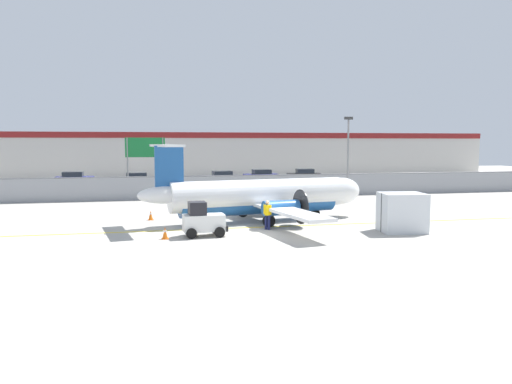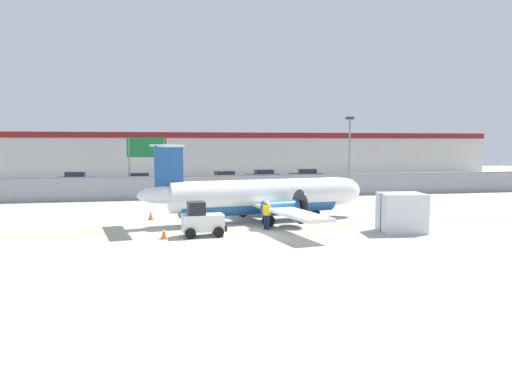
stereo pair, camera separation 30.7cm
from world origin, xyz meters
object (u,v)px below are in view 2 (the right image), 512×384
at_px(parked_car_4, 263,176).
at_px(parked_car_5, 306,175).
at_px(parked_car_2, 174,178).
at_px(parked_car_3, 223,178).
at_px(traffic_cone_near_right, 151,215).
at_px(parked_car_0, 77,179).
at_px(cargo_container, 402,213).
at_px(commuter_airplane, 263,196).
at_px(baggage_tug, 202,220).
at_px(apron_light_pole, 349,151).
at_px(traffic_cone_near_left, 164,233).
at_px(highway_sign, 147,152).
at_px(ground_crew_worker, 267,213).
at_px(parked_car_1, 140,180).

xyz_separation_m(parked_car_4, parked_car_5, (5.78, 0.39, 0.00)).
xyz_separation_m(parked_car_2, parked_car_3, (5.76, -0.11, 0.00)).
relative_size(traffic_cone_near_right, parked_car_0, 0.15).
bearing_deg(cargo_container, commuter_airplane, 149.31).
height_order(baggage_tug, parked_car_5, baggage_tug).
distance_m(commuter_airplane, parked_car_0, 33.48).
distance_m(parked_car_2, apron_light_pole, 22.97).
distance_m(commuter_airplane, parked_car_2, 28.07).
bearing_deg(traffic_cone_near_left, parked_car_0, 104.93).
height_order(baggage_tug, parked_car_4, baggage_tug).
distance_m(baggage_tug, parked_car_0, 35.78).
xyz_separation_m(parked_car_0, parked_car_3, (16.83, -2.05, 0.00)).
bearing_deg(apron_light_pole, parked_car_4, 99.49).
relative_size(traffic_cone_near_right, highway_sign, 0.12).
bearing_deg(parked_car_5, apron_light_pole, 89.75).
bearing_deg(traffic_cone_near_left, cargo_container, -2.77).
distance_m(parked_car_5, highway_sign, 24.55).
distance_m(parked_car_4, highway_sign, 19.91).
relative_size(ground_crew_worker, parked_car_3, 0.39).
relative_size(commuter_airplane, parked_car_1, 3.80).
bearing_deg(highway_sign, parked_car_4, 44.39).
xyz_separation_m(parked_car_3, apron_light_pole, (8.67, -17.44, 3.41)).
xyz_separation_m(parked_car_1, highway_sign, (0.92, -10.12, 3.24)).
relative_size(traffic_cone_near_right, parked_car_2, 0.15).
height_order(traffic_cone_near_right, parked_car_3, parked_car_3).
relative_size(commuter_airplane, traffic_cone_near_left, 25.06).
distance_m(cargo_container, apron_light_pole, 16.15).
xyz_separation_m(traffic_cone_near_right, apron_light_pole, (17.03, 8.12, 3.99)).
distance_m(parked_car_0, parked_car_4, 22.18).
relative_size(baggage_tug, parked_car_2, 0.56).
bearing_deg(commuter_airplane, ground_crew_worker, -108.52).
distance_m(ground_crew_worker, apron_light_pole, 17.21).
bearing_deg(parked_car_0, traffic_cone_near_left, -74.43).
xyz_separation_m(cargo_container, traffic_cone_near_right, (-13.87, 7.39, -0.79)).
relative_size(baggage_tug, parked_car_1, 0.57).
bearing_deg(traffic_cone_near_left, parked_car_4, 69.44).
xyz_separation_m(baggage_tug, ground_crew_worker, (3.87, 1.23, 0.10)).
bearing_deg(parked_car_3, parked_car_2, -6.74).
bearing_deg(traffic_cone_near_right, parked_car_4, 63.88).
height_order(ground_crew_worker, parked_car_5, same).
bearing_deg(baggage_tug, parked_car_2, 87.18).
bearing_deg(parked_car_4, baggage_tug, 69.66).
bearing_deg(parked_car_1, parked_car_0, 156.35).
bearing_deg(baggage_tug, highway_sign, 95.38).
distance_m(baggage_tug, parked_car_5, 38.57).
xyz_separation_m(baggage_tug, parked_car_4, (10.99, 34.34, 0.04)).
relative_size(traffic_cone_near_left, parked_car_1, 0.15).
height_order(parked_car_3, highway_sign, highway_sign).
height_order(commuter_airplane, apron_light_pole, apron_light_pole).
bearing_deg(commuter_airplane, traffic_cone_near_left, -153.40).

